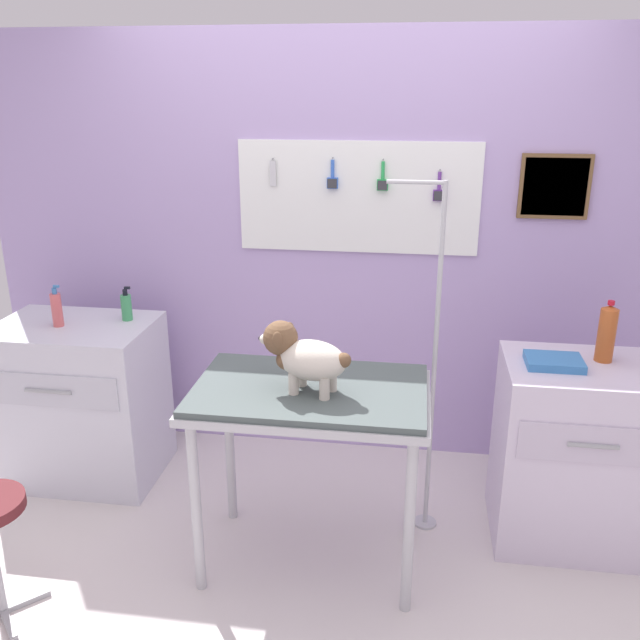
{
  "coord_description": "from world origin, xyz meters",
  "views": [
    {
      "loc": [
        0.39,
        -2.26,
        2.02
      ],
      "look_at": [
        0.01,
        0.29,
        1.11
      ],
      "focal_mm": 37.77,
      "sensor_mm": 36.0,
      "label": 1
    }
  ],
  "objects": [
    {
      "name": "cabinet_right",
      "position": [
        1.14,
        0.57,
        0.43
      ],
      "size": [
        0.68,
        0.54,
        0.87
      ],
      "color": "silver",
      "rests_on": "ground"
    },
    {
      "name": "grooming_table",
      "position": [
        -0.02,
        0.21,
        0.76
      ],
      "size": [
        0.98,
        0.62,
        0.85
      ],
      "color": "#B7B7BC",
      "rests_on": "ground"
    },
    {
      "name": "rear_wall_panel",
      "position": [
        0.01,
        1.28,
        1.16
      ],
      "size": [
        4.0,
        0.11,
        2.3
      ],
      "color": "#AE96CD",
      "rests_on": "ground"
    },
    {
      "name": "counter_left",
      "position": [
        -1.34,
        0.75,
        0.43
      ],
      "size": [
        0.8,
        0.58,
        0.86
      ],
      "color": "silver",
      "rests_on": "ground"
    },
    {
      "name": "grooming_arm",
      "position": [
        0.48,
        0.54,
        0.77
      ],
      "size": [
        0.3,
        0.11,
        1.65
      ],
      "color": "#B7B7BC",
      "rests_on": "ground"
    },
    {
      "name": "dog",
      "position": [
        -0.04,
        0.17,
        1.0
      ],
      "size": [
        0.39,
        0.24,
        0.28
      ],
      "color": "beige",
      "rests_on": "grooming_table"
    },
    {
      "name": "supply_tray",
      "position": [
        1.0,
        0.54,
        0.88
      ],
      "size": [
        0.24,
        0.18,
        0.04
      ],
      "color": "#3778BC",
      "rests_on": "cabinet_right"
    },
    {
      "name": "pump_bottle_white",
      "position": [
        -1.39,
        0.72,
        0.95
      ],
      "size": [
        0.05,
        0.05,
        0.22
      ],
      "color": "#D15C5D",
      "rests_on": "counter_left"
    },
    {
      "name": "ground",
      "position": [
        0.0,
        0.0,
        -0.02
      ],
      "size": [
        4.4,
        4.0,
        0.04
      ],
      "primitive_type": "cube",
      "color": "silver"
    },
    {
      "name": "detangler_spray",
      "position": [
        -1.09,
        0.86,
        0.93
      ],
      "size": [
        0.06,
        0.05,
        0.18
      ],
      "color": "#3C9659",
      "rests_on": "counter_left"
    },
    {
      "name": "soda_bottle",
      "position": [
        1.23,
        0.63,
        1.0
      ],
      "size": [
        0.08,
        0.08,
        0.28
      ],
      "color": "#B55323",
      "rests_on": "cabinet_right"
    }
  ]
}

